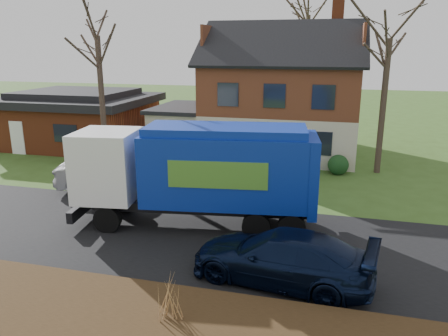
# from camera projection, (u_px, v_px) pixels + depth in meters

# --- Properties ---
(ground) EXTENTS (120.00, 120.00, 0.00)m
(ground) POSITION_uv_depth(u_px,v_px,m) (175.00, 236.00, 15.67)
(ground) COLOR #33501A
(ground) RESTS_ON ground
(road) EXTENTS (80.00, 7.00, 0.02)m
(road) POSITION_uv_depth(u_px,v_px,m) (175.00, 236.00, 15.66)
(road) COLOR black
(road) RESTS_ON ground
(mulch_verge) EXTENTS (80.00, 3.50, 0.30)m
(mulch_verge) POSITION_uv_depth(u_px,v_px,m) (97.00, 319.00, 10.69)
(mulch_verge) COLOR black
(mulch_verge) RESTS_ON ground
(main_house) EXTENTS (12.95, 8.95, 9.26)m
(main_house) POSITION_uv_depth(u_px,v_px,m) (275.00, 89.00, 27.19)
(main_house) COLOR beige
(main_house) RESTS_ON ground
(ranch_house) EXTENTS (9.80, 8.20, 3.70)m
(ranch_house) POSITION_uv_depth(u_px,v_px,m) (78.00, 118.00, 30.21)
(ranch_house) COLOR #933E20
(ranch_house) RESTS_ON ground
(garbage_truck) EXTENTS (9.23, 3.61, 3.85)m
(garbage_truck) POSITION_uv_depth(u_px,v_px,m) (200.00, 169.00, 16.05)
(garbage_truck) COLOR black
(garbage_truck) RESTS_ON ground
(silver_sedan) EXTENTS (5.43, 3.17, 1.69)m
(silver_sedan) POSITION_uv_depth(u_px,v_px,m) (114.00, 172.00, 20.58)
(silver_sedan) COLOR #ACAFB4
(silver_sedan) RESTS_ON ground
(navy_wagon) EXTENTS (5.50, 2.91, 1.52)m
(navy_wagon) POSITION_uv_depth(u_px,v_px,m) (281.00, 257.00, 12.50)
(navy_wagon) COLOR black
(navy_wagon) RESTS_ON ground
(tree_front_west) EXTENTS (3.33, 3.33, 9.90)m
(tree_front_west) POSITION_uv_depth(u_px,v_px,m) (96.00, 14.00, 22.21)
(tree_front_west) COLOR #3C2D24
(tree_front_west) RESTS_ON ground
(tree_front_east) EXTENTS (3.59, 3.59, 9.98)m
(tree_front_east) POSITION_uv_depth(u_px,v_px,m) (392.00, 14.00, 21.47)
(tree_front_east) COLOR #413227
(tree_front_east) RESTS_ON ground
(grass_clump_mid) EXTENTS (0.39, 0.32, 1.08)m
(grass_clump_mid) POSITION_uv_depth(u_px,v_px,m) (169.00, 299.00, 10.29)
(grass_clump_mid) COLOR #9D7245
(grass_clump_mid) RESTS_ON mulch_verge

